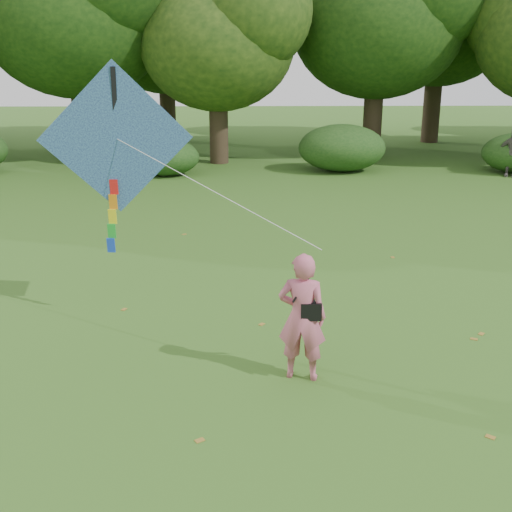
{
  "coord_description": "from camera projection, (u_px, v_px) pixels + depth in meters",
  "views": [
    {
      "loc": [
        -0.98,
        -7.83,
        4.66
      ],
      "look_at": [
        -0.78,
        2.0,
        1.5
      ],
      "focal_mm": 45.0,
      "sensor_mm": 36.0,
      "label": 1
    }
  ],
  "objects": [
    {
      "name": "tree_line",
      "position": [
        300.0,
        29.0,
        29.0
      ],
      "size": [
        54.7,
        15.3,
        9.48
      ],
      "color": "#3A2D1E",
      "rests_on": "ground"
    },
    {
      "name": "man_kite_flyer",
      "position": [
        302.0,
        317.0,
        9.3
      ],
      "size": [
        0.79,
        0.6,
        1.94
      ],
      "primitive_type": "imported",
      "rotation": [
        0.0,
        0.0,
        2.93
      ],
      "color": "#C65D76",
      "rests_on": "ground"
    },
    {
      "name": "bystander_right",
      "position": [
        512.0,
        153.0,
        24.56
      ],
      "size": [
        1.17,
        0.93,
        1.85
      ],
      "primitive_type": "imported",
      "rotation": [
        0.0,
        0.0,
        -0.52
      ],
      "color": "#665F5A",
      "rests_on": "ground"
    },
    {
      "name": "fallen_leaves",
      "position": [
        259.0,
        337.0,
        10.91
      ],
      "size": [
        9.01,
        10.61,
        0.01
      ],
      "color": "olive",
      "rests_on": "ground"
    },
    {
      "name": "ground",
      "position": [
        315.0,
        402.0,
        8.9
      ],
      "size": [
        100.0,
        100.0,
        0.0
      ],
      "primitive_type": "plane",
      "color": "#265114",
      "rests_on": "ground"
    },
    {
      "name": "shrub_band",
      "position": [
        249.0,
        151.0,
        25.38
      ],
      "size": [
        39.15,
        3.22,
        1.88
      ],
      "color": "#264919",
      "rests_on": "ground"
    },
    {
      "name": "flying_kite",
      "position": [
        117.0,
        141.0,
        10.68
      ],
      "size": [
        4.46,
        2.53,
        3.26
      ],
      "color": "#23369B",
      "rests_on": "ground"
    },
    {
      "name": "crossbody_bag",
      "position": [
        311.0,
        310.0,
        9.24
      ],
      "size": [
        0.43,
        0.2,
        0.74
      ],
      "color": "black",
      "rests_on": "ground"
    }
  ]
}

